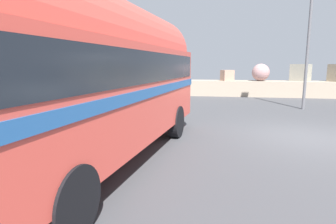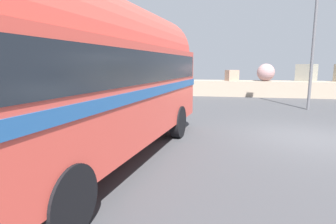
{
  "view_description": "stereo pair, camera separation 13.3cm",
  "coord_description": "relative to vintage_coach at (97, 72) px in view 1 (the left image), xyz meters",
  "views": [
    {
      "loc": [
        -2.77,
        -8.81,
        2.19
      ],
      "look_at": [
        -3.8,
        -2.96,
        1.19
      ],
      "focal_mm": 29.72,
      "sensor_mm": 36.0,
      "label": 1
    },
    {
      "loc": [
        -2.64,
        -8.78,
        2.19
      ],
      "look_at": [
        -3.8,
        -2.96,
        1.19
      ],
      "focal_mm": 29.72,
      "sensor_mm": 36.0,
      "label": 2
    }
  ],
  "objects": [
    {
      "name": "breakwater",
      "position": [
        5.66,
        14.9,
        -1.33
      ],
      "size": [
        31.36,
        2.05,
        2.4
      ],
      "color": "gray",
      "rests_on": "ground"
    },
    {
      "name": "lamp_post",
      "position": [
        6.75,
        9.07,
        1.31
      ],
      "size": [
        1.0,
        0.68,
        5.91
      ],
      "color": "#5B5B60",
      "rests_on": "ground"
    },
    {
      "name": "vintage_coach",
      "position": [
        0.0,
        0.0,
        0.0
      ],
      "size": [
        3.37,
        8.8,
        3.7
      ],
      "rotation": [
        0.0,
        0.0,
        -0.11
      ],
      "color": "black",
      "rests_on": "ground"
    },
    {
      "name": "ground",
      "position": [
        5.34,
        3.09,
        -2.04
      ],
      "size": [
        32.0,
        26.0,
        0.02
      ],
      "color": "#404043"
    }
  ]
}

